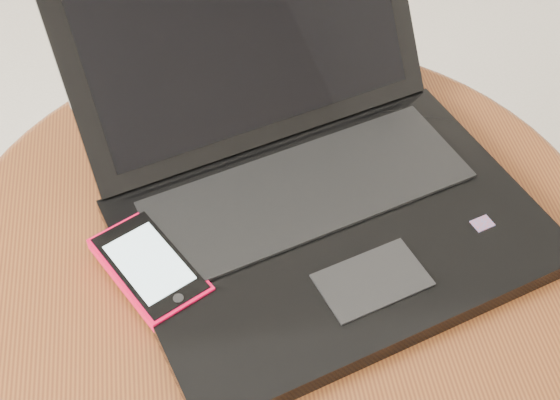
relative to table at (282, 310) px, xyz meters
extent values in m
cylinder|color=#5D3115|center=(0.00, 0.00, -0.16)|extent=(0.11, 0.11, 0.48)
cylinder|color=#5D2D16|center=(0.00, 0.00, 0.10)|extent=(0.66, 0.66, 0.03)
torus|color=#5D2D16|center=(0.00, 0.00, 0.10)|extent=(0.69, 0.69, 0.03)
cube|color=black|center=(0.05, 0.00, 0.13)|extent=(0.46, 0.38, 0.02)
cube|color=black|center=(0.04, 0.05, 0.14)|extent=(0.35, 0.22, 0.00)
cube|color=black|center=(0.07, -0.07, 0.14)|extent=(0.11, 0.09, 0.00)
cube|color=red|center=(0.20, -0.02, 0.14)|extent=(0.02, 0.02, 0.00)
cube|color=black|center=(-0.01, 0.19, 0.24)|extent=(0.41, 0.24, 0.21)
cube|color=black|center=(-0.01, 0.18, 0.24)|extent=(0.36, 0.20, 0.18)
cube|color=black|center=(-0.11, 0.00, 0.12)|extent=(0.12, 0.12, 0.01)
cube|color=#BA2166|center=(-0.15, 0.03, 0.13)|extent=(0.04, 0.05, 0.00)
cube|color=#F80739|center=(-0.13, -0.02, 0.13)|extent=(0.12, 0.14, 0.01)
cube|color=black|center=(-0.13, -0.02, 0.14)|extent=(0.11, 0.13, 0.00)
cube|color=silver|center=(-0.13, -0.02, 0.14)|extent=(0.09, 0.10, 0.00)
cylinder|color=black|center=(-0.11, -0.07, 0.14)|extent=(0.01, 0.01, 0.00)
camera|label=1|loc=(-0.08, -0.48, 0.72)|focal=49.62mm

